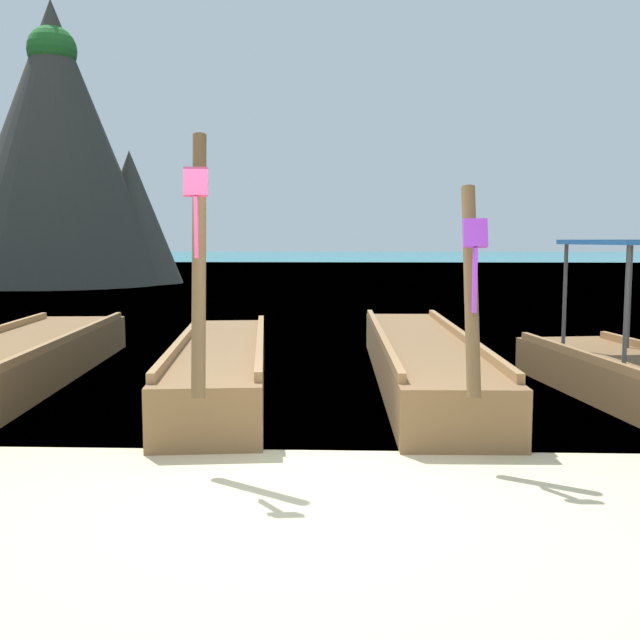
{
  "coord_description": "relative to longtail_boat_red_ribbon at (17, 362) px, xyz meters",
  "views": [
    {
      "loc": [
        0.34,
        -5.45,
        1.92
      ],
      "look_at": [
        0.0,
        3.23,
        0.99
      ],
      "focal_mm": 41.99,
      "sensor_mm": 36.0,
      "label": 1
    }
  ],
  "objects": [
    {
      "name": "ground",
      "position": [
        4.11,
        -4.29,
        -0.29
      ],
      "size": [
        120.0,
        120.0,
        0.0
      ],
      "primitive_type": "plane",
      "color": "beige"
    },
    {
      "name": "sea_water",
      "position": [
        4.11,
        56.94,
        -0.29
      ],
      "size": [
        120.0,
        120.0,
        0.0
      ],
      "primitive_type": "plane",
      "color": "#147A89",
      "rests_on": "ground"
    },
    {
      "name": "longtail_boat_red_ribbon",
      "position": [
        0.0,
        0.0,
        0.0
      ],
      "size": [
        1.92,
        7.31,
        2.47
      ],
      "color": "brown",
      "rests_on": "ground"
    },
    {
      "name": "longtail_boat_pink_ribbon",
      "position": [
        2.83,
        -0.44,
        0.03
      ],
      "size": [
        1.7,
        6.2,
        2.85
      ],
      "color": "brown",
      "rests_on": "ground"
    },
    {
      "name": "longtail_boat_violet_ribbon",
      "position": [
        5.42,
        0.27,
        0.02
      ],
      "size": [
        1.32,
        7.32,
        2.4
      ],
      "color": "brown",
      "rests_on": "ground"
    },
    {
      "name": "karst_rock",
      "position": [
        -7.9,
        22.6,
        5.44
      ],
      "size": [
        9.77,
        9.19,
        12.05
      ],
      "color": "#383833",
      "rests_on": "ground"
    }
  ]
}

